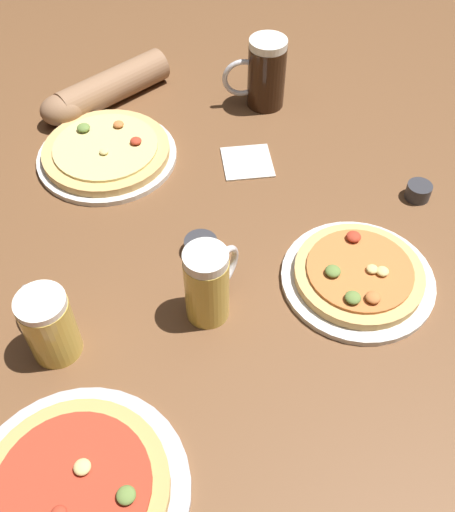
{
  "coord_description": "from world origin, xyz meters",
  "views": [
    {
      "loc": [
        -0.22,
        -0.66,
        0.84
      ],
      "look_at": [
        0.0,
        0.0,
        0.02
      ],
      "focal_mm": 41.35,
      "sensor_mm": 36.0,
      "label": 1
    }
  ],
  "objects_px": {
    "pizza_plate_far": "(107,152)",
    "pizza_plate_side": "(358,276)",
    "beer_mug_amber": "(265,74)",
    "beer_mug_dark": "(48,324)",
    "beer_mug_pale": "(208,283)",
    "diner_arm": "(101,91)",
    "pizza_plate_near": "(75,491)",
    "ramekin_butter": "(201,246)",
    "napkin_folded": "(247,161)",
    "ramekin_sauce": "(418,191)"
  },
  "relations": [
    {
      "from": "pizza_plate_near",
      "to": "pizza_plate_side",
      "type": "height_order",
      "value": "same"
    },
    {
      "from": "ramekin_sauce",
      "to": "pizza_plate_far",
      "type": "bearing_deg",
      "value": 151.11
    },
    {
      "from": "beer_mug_amber",
      "to": "diner_arm",
      "type": "height_order",
      "value": "beer_mug_amber"
    },
    {
      "from": "pizza_plate_near",
      "to": "beer_mug_dark",
      "type": "relative_size",
      "value": 2.39
    },
    {
      "from": "ramekin_butter",
      "to": "ramekin_sauce",
      "type": "bearing_deg",
      "value": 0.29
    },
    {
      "from": "pizza_plate_far",
      "to": "beer_mug_amber",
      "type": "xyz_separation_m",
      "value": [
        0.39,
        0.08,
        0.06
      ]
    },
    {
      "from": "pizza_plate_near",
      "to": "beer_mug_pale",
      "type": "bearing_deg",
      "value": 42.19
    },
    {
      "from": "pizza_plate_near",
      "to": "napkin_folded",
      "type": "bearing_deg",
      "value": 51.93
    },
    {
      "from": "beer_mug_pale",
      "to": "diner_arm",
      "type": "distance_m",
      "value": 0.65
    },
    {
      "from": "pizza_plate_near",
      "to": "pizza_plate_side",
      "type": "bearing_deg",
      "value": 22.09
    },
    {
      "from": "beer_mug_pale",
      "to": "diner_arm",
      "type": "bearing_deg",
      "value": 95.7
    },
    {
      "from": "ramekin_sauce",
      "to": "ramekin_butter",
      "type": "distance_m",
      "value": 0.46
    },
    {
      "from": "pizza_plate_side",
      "to": "diner_arm",
      "type": "distance_m",
      "value": 0.75
    },
    {
      "from": "pizza_plate_side",
      "to": "beer_mug_pale",
      "type": "bearing_deg",
      "value": 174.97
    },
    {
      "from": "pizza_plate_far",
      "to": "pizza_plate_side",
      "type": "relative_size",
      "value": 1.09
    },
    {
      "from": "beer_mug_dark",
      "to": "beer_mug_pale",
      "type": "xyz_separation_m",
      "value": [
        0.26,
        -0.01,
        0.01
      ]
    },
    {
      "from": "pizza_plate_far",
      "to": "napkin_folded",
      "type": "bearing_deg",
      "value": -21.13
    },
    {
      "from": "pizza_plate_near",
      "to": "ramekin_sauce",
      "type": "xyz_separation_m",
      "value": [
        0.75,
        0.38,
        0.0
      ]
    },
    {
      "from": "beer_mug_dark",
      "to": "pizza_plate_far",
      "type": "bearing_deg",
      "value": 69.2
    },
    {
      "from": "pizza_plate_far",
      "to": "beer_mug_dark",
      "type": "relative_size",
      "value": 2.25
    },
    {
      "from": "pizza_plate_far",
      "to": "beer_mug_amber",
      "type": "distance_m",
      "value": 0.4
    },
    {
      "from": "pizza_plate_side",
      "to": "beer_mug_amber",
      "type": "xyz_separation_m",
      "value": [
        0.03,
        0.56,
        0.06
      ]
    },
    {
      "from": "pizza_plate_near",
      "to": "napkin_folded",
      "type": "height_order",
      "value": "pizza_plate_near"
    },
    {
      "from": "pizza_plate_far",
      "to": "beer_mug_dark",
      "type": "distance_m",
      "value": 0.48
    },
    {
      "from": "pizza_plate_near",
      "to": "beer_mug_amber",
      "type": "distance_m",
      "value": 0.96
    },
    {
      "from": "beer_mug_dark",
      "to": "diner_arm",
      "type": "distance_m",
      "value": 0.67
    },
    {
      "from": "pizza_plate_side",
      "to": "diner_arm",
      "type": "height_order",
      "value": "diner_arm"
    },
    {
      "from": "beer_mug_dark",
      "to": "beer_mug_pale",
      "type": "height_order",
      "value": "beer_mug_pale"
    },
    {
      "from": "pizza_plate_near",
      "to": "ramekin_butter",
      "type": "bearing_deg",
      "value": 52.1
    },
    {
      "from": "napkin_folded",
      "to": "beer_mug_amber",
      "type": "bearing_deg",
      "value": 60.52
    },
    {
      "from": "diner_arm",
      "to": "pizza_plate_side",
      "type": "bearing_deg",
      "value": -63.47
    },
    {
      "from": "ramekin_sauce",
      "to": "ramekin_butter",
      "type": "relative_size",
      "value": 0.81
    },
    {
      "from": "beer_mug_pale",
      "to": "ramekin_sauce",
      "type": "xyz_separation_m",
      "value": [
        0.48,
        0.13,
        -0.06
      ]
    },
    {
      "from": "beer_mug_amber",
      "to": "ramekin_sauce",
      "type": "bearing_deg",
      "value": -65.22
    },
    {
      "from": "pizza_plate_side",
      "to": "beer_mug_dark",
      "type": "bearing_deg",
      "value": 176.52
    },
    {
      "from": "beer_mug_pale",
      "to": "ramekin_butter",
      "type": "distance_m",
      "value": 0.15
    },
    {
      "from": "ramekin_sauce",
      "to": "beer_mug_dark",
      "type": "bearing_deg",
      "value": -170.36
    },
    {
      "from": "ramekin_sauce",
      "to": "beer_mug_amber",
      "type": "bearing_deg",
      "value": 114.78
    },
    {
      "from": "beer_mug_amber",
      "to": "beer_mug_pale",
      "type": "xyz_separation_m",
      "value": [
        -0.3,
        -0.53,
        -0.01
      ]
    },
    {
      "from": "pizza_plate_far",
      "to": "napkin_folded",
      "type": "height_order",
      "value": "pizza_plate_far"
    },
    {
      "from": "beer_mug_amber",
      "to": "napkin_folded",
      "type": "xyz_separation_m",
      "value": [
        -0.11,
        -0.19,
        -0.08
      ]
    },
    {
      "from": "diner_arm",
      "to": "beer_mug_pale",
      "type": "bearing_deg",
      "value": -84.3
    },
    {
      "from": "ramekin_sauce",
      "to": "diner_arm",
      "type": "distance_m",
      "value": 0.75
    },
    {
      "from": "pizza_plate_near",
      "to": "ramekin_butter",
      "type": "xyz_separation_m",
      "value": [
        0.29,
        0.37,
        -0.0
      ]
    },
    {
      "from": "pizza_plate_near",
      "to": "napkin_folded",
      "type": "relative_size",
      "value": 2.97
    },
    {
      "from": "pizza_plate_far",
      "to": "beer_mug_amber",
      "type": "height_order",
      "value": "beer_mug_amber"
    },
    {
      "from": "ramekin_butter",
      "to": "diner_arm",
      "type": "relative_size",
      "value": 0.19
    },
    {
      "from": "pizza_plate_near",
      "to": "pizza_plate_far",
      "type": "xyz_separation_m",
      "value": [
        0.17,
        0.69,
        0.0
      ]
    },
    {
      "from": "diner_arm",
      "to": "beer_mug_amber",
      "type": "bearing_deg",
      "value": -17.26
    },
    {
      "from": "napkin_folded",
      "to": "ramekin_sauce",
      "type": "bearing_deg",
      "value": -35.45
    }
  ]
}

